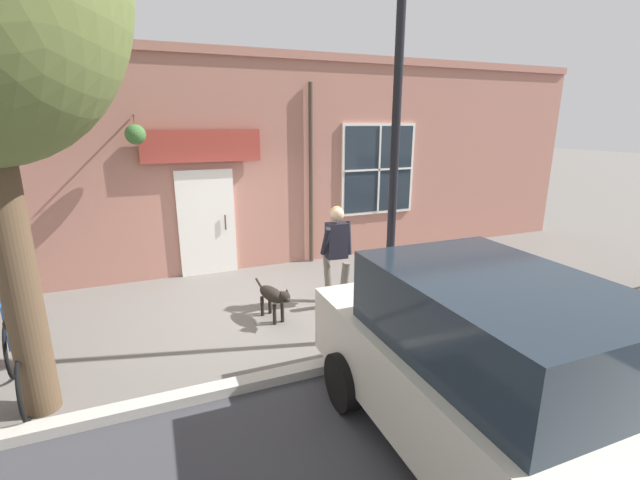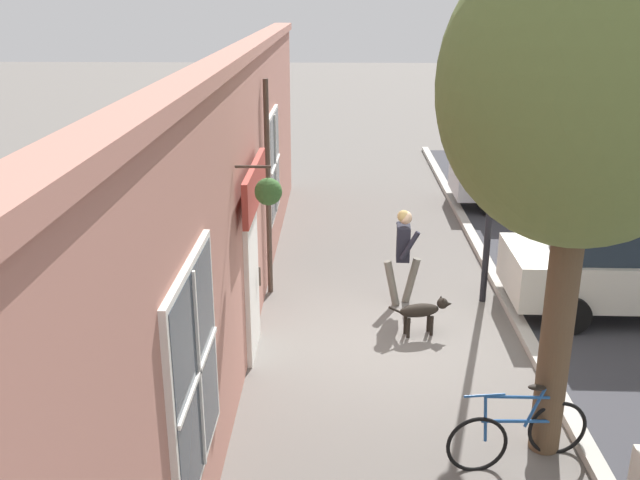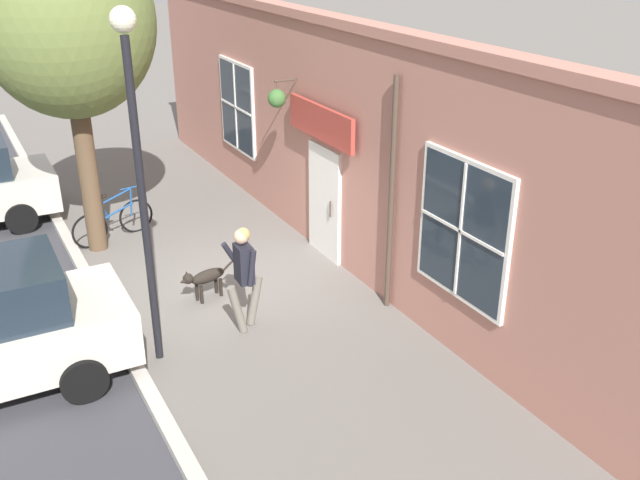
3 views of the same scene
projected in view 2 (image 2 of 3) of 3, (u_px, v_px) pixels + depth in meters
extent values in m
plane|color=#66605B|center=(397.00, 343.00, 10.91)|extent=(90.00, 90.00, 0.00)
cube|color=#B2ADA3|center=(529.00, 341.00, 10.84)|extent=(0.20, 28.00, 0.12)
cube|color=#B27566|center=(239.00, 211.00, 10.28)|extent=(0.30, 18.00, 4.17)
cube|color=#B27566|center=(233.00, 57.00, 9.56)|extent=(0.42, 18.00, 0.16)
cube|color=white|center=(251.00, 285.00, 10.35)|extent=(0.10, 1.10, 2.10)
cube|color=#232D38|center=(253.00, 289.00, 10.36)|extent=(0.03, 0.90, 1.90)
cylinder|color=#47382D|center=(260.00, 276.00, 10.67)|extent=(0.03, 0.03, 0.30)
cube|color=#AD3D33|center=(255.00, 186.00, 9.85)|extent=(0.08, 2.20, 0.60)
cylinder|color=#47382D|center=(268.00, 190.00, 12.15)|extent=(0.09, 0.09, 3.75)
cylinder|color=#47382D|center=(253.00, 167.00, 8.61)|extent=(0.44, 0.04, 0.04)
cylinder|color=#47382D|center=(268.00, 181.00, 8.66)|extent=(0.01, 0.01, 0.34)
cone|color=#2D2823|center=(269.00, 199.00, 8.73)|extent=(0.32, 0.32, 0.18)
sphere|color=#3D6B33|center=(268.00, 192.00, 8.70)|extent=(0.34, 0.34, 0.34)
cube|color=white|center=(193.00, 372.00, 6.22)|extent=(0.08, 1.82, 2.02)
cube|color=#232D38|center=(197.00, 372.00, 6.22)|extent=(0.03, 1.70, 1.90)
cube|color=white|center=(199.00, 372.00, 6.22)|extent=(0.04, 0.04, 1.90)
cube|color=white|center=(199.00, 372.00, 6.22)|extent=(0.04, 1.70, 0.04)
cube|color=white|center=(273.00, 164.00, 13.68)|extent=(0.08, 1.82, 2.02)
cube|color=#232D38|center=(275.00, 164.00, 13.67)|extent=(0.03, 1.70, 1.90)
cube|color=white|center=(276.00, 164.00, 13.67)|extent=(0.04, 0.04, 1.90)
cube|color=white|center=(276.00, 164.00, 13.67)|extent=(0.04, 1.70, 0.04)
cylinder|color=#6B665B|center=(411.00, 280.00, 12.22)|extent=(0.30, 0.15, 0.82)
cylinder|color=#6B665B|center=(392.00, 283.00, 12.10)|extent=(0.30, 0.15, 0.82)
cube|color=black|center=(403.00, 243.00, 11.93)|extent=(0.24, 0.35, 0.59)
sphere|color=tan|center=(405.00, 218.00, 11.78)|extent=(0.22, 0.22, 0.22)
sphere|color=tan|center=(404.00, 216.00, 11.77)|extent=(0.21, 0.21, 0.21)
cylinder|color=black|center=(400.00, 238.00, 12.14)|extent=(0.17, 0.09, 0.57)
cylinder|color=black|center=(410.00, 246.00, 11.69)|extent=(0.33, 0.10, 0.52)
ellipsoid|color=black|center=(419.00, 310.00, 11.05)|extent=(0.67, 0.38, 0.21)
cylinder|color=black|center=(428.00, 322.00, 11.23)|extent=(0.06, 0.06, 0.32)
cylinder|color=black|center=(432.00, 326.00, 11.10)|extent=(0.06, 0.06, 0.32)
cylinder|color=black|center=(405.00, 324.00, 11.15)|extent=(0.06, 0.06, 0.32)
cylinder|color=black|center=(408.00, 328.00, 11.03)|extent=(0.06, 0.06, 0.32)
sphere|color=black|center=(442.00, 303.00, 11.10)|extent=(0.17, 0.17, 0.17)
cone|color=black|center=(449.00, 304.00, 11.13)|extent=(0.12, 0.11, 0.09)
cone|color=black|center=(441.00, 297.00, 11.11)|extent=(0.06, 0.06, 0.07)
cone|color=black|center=(443.00, 300.00, 11.02)|extent=(0.06, 0.06, 0.07)
cylinder|color=black|center=(395.00, 310.00, 10.95)|extent=(0.21, 0.09, 0.14)
cylinder|color=brown|center=(558.00, 326.00, 7.90)|extent=(0.35, 0.35, 3.16)
ellipsoid|color=olive|center=(587.00, 86.00, 7.03)|extent=(2.99, 2.69, 3.29)
sphere|color=olive|center=(592.00, 148.00, 6.78)|extent=(1.43, 1.43, 1.43)
torus|color=black|center=(477.00, 445.00, 7.91)|extent=(0.70, 0.14, 0.70)
torus|color=black|center=(557.00, 428.00, 8.21)|extent=(0.70, 0.14, 0.70)
cylinder|color=#1E4C8C|center=(519.00, 421.00, 7.99)|extent=(0.94, 0.35, 0.24)
cylinder|color=#1E4C8C|center=(535.00, 408.00, 8.00)|extent=(0.25, 0.11, 0.47)
cylinder|color=#1E4C8C|center=(518.00, 397.00, 7.87)|extent=(0.79, 0.30, 0.20)
cylinder|color=#1E4C8C|center=(485.00, 419.00, 7.83)|extent=(0.09, 0.06, 0.58)
cylinder|color=#1E4C8C|center=(485.00, 395.00, 7.72)|extent=(0.46, 0.09, 0.03)
ellipsoid|color=black|center=(537.00, 387.00, 7.91)|extent=(0.27, 0.17, 0.11)
cube|color=beige|center=(639.00, 273.00, 11.77)|extent=(4.32, 1.81, 0.76)
cube|color=#1E2833|center=(632.00, 231.00, 11.54)|extent=(2.25, 1.57, 0.68)
cylinder|color=black|center=(542.00, 273.00, 12.77)|extent=(0.62, 0.19, 0.62)
cylinder|color=black|center=(571.00, 315.00, 11.11)|extent=(0.62, 0.19, 0.62)
cube|color=#B7B7BC|center=(541.00, 179.00, 17.63)|extent=(4.32, 1.81, 0.76)
cube|color=#1E2833|center=(535.00, 150.00, 17.40)|extent=(2.25, 1.57, 0.68)
cylinder|color=black|center=(582.00, 185.00, 18.54)|extent=(0.62, 0.19, 0.62)
cylinder|color=black|center=(605.00, 204.00, 16.88)|extent=(0.62, 0.19, 0.62)
cylinder|color=black|center=(479.00, 184.00, 18.63)|extent=(0.62, 0.19, 0.62)
cylinder|color=black|center=(492.00, 203.00, 16.97)|extent=(0.62, 0.19, 0.62)
cylinder|color=black|center=(493.00, 174.00, 11.64)|extent=(0.11, 0.11, 4.52)
sphere|color=beige|center=(506.00, 18.00, 10.84)|extent=(0.32, 0.32, 0.32)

